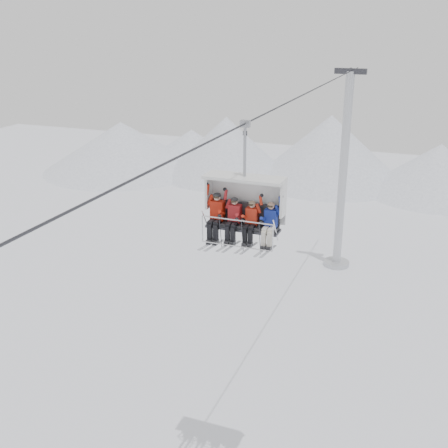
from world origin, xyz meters
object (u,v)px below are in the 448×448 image
(skier_center_left, at_px, (234,218))
(skier_far_right, at_px, (270,223))
(skier_center_right, at_px, (251,221))
(chairlift_carrier, at_px, (245,201))
(skier_far_left, at_px, (216,214))
(lift_tower_right, at_px, (342,187))

(skier_center_left, xyz_separation_m, skier_far_right, (1.24, -0.00, -0.01))
(skier_far_right, bearing_deg, skier_center_left, 179.87)
(skier_center_right, relative_size, skier_far_right, 1.00)
(chairlift_carrier, distance_m, skier_far_left, 1.07)
(chairlift_carrier, bearing_deg, lift_tower_right, 90.00)
(lift_tower_right, bearing_deg, chairlift_carrier, -90.00)
(skier_center_right, bearing_deg, skier_far_left, 179.19)
(skier_far_left, xyz_separation_m, skier_far_right, (1.86, -0.01, -0.05))
(lift_tower_right, relative_size, skier_far_left, 7.62)
(chairlift_carrier, bearing_deg, skier_far_right, -18.51)
(chairlift_carrier, xyz_separation_m, skier_center_right, (0.31, -0.32, -0.54))
(skier_far_left, height_order, skier_center_right, skier_far_left)
(chairlift_carrier, xyz_separation_m, skier_far_right, (0.95, -0.32, -0.53))
(skier_far_right, bearing_deg, skier_far_left, 179.59)
(lift_tower_right, relative_size, skier_center_right, 7.99)
(lift_tower_right, relative_size, skier_center_left, 7.99)
(skier_far_left, xyz_separation_m, skier_center_left, (0.62, -0.01, -0.04))
(chairlift_carrier, distance_m, skier_far_right, 1.13)
(lift_tower_right, bearing_deg, skier_far_left, -92.57)
(chairlift_carrier, bearing_deg, skier_center_left, -133.34)
(lift_tower_right, height_order, skier_center_left, lift_tower_right)
(chairlift_carrier, bearing_deg, skier_far_left, -161.62)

